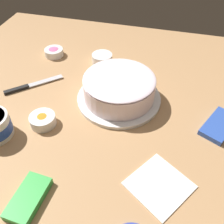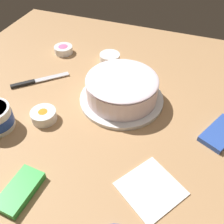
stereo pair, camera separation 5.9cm
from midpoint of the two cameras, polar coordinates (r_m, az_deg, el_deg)
ground_plane at (r=0.85m, az=0.57°, el=-4.25°), size 1.54×1.54×0.00m
frosted_cake at (r=0.93m, az=4.25°, el=4.92°), size 0.31×0.31×0.11m
spreading_knife at (r=1.08m, az=-15.27°, el=6.59°), size 0.17×0.19×0.01m
sprinkle_bowl_green at (r=1.15m, az=1.00°, el=11.90°), size 0.09×0.09×0.04m
sprinkle_bowl_pink at (r=1.24m, az=-9.39°, el=13.60°), size 0.08×0.08×0.04m
sprinkle_bowl_orange at (r=0.90m, az=-13.18°, el=-0.72°), size 0.09×0.09×0.04m
candy_box_lower at (r=0.92m, az=24.80°, el=-4.30°), size 0.17×0.14×0.02m
candy_box_upper at (r=0.75m, az=-17.58°, el=-16.42°), size 0.14×0.08×0.02m
paper_napkin at (r=0.74m, az=10.99°, el=-16.45°), size 0.21×0.21×0.01m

